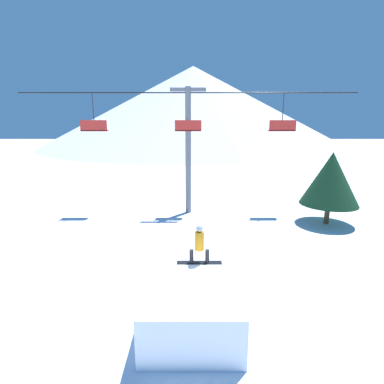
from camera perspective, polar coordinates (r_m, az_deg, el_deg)
name	(u,v)px	position (r m, az deg, el deg)	size (l,w,h in m)	color
ground_plane	(202,337)	(10.14, 1.97, -25.86)	(220.00, 220.00, 0.00)	white
mountain_ridge	(193,107)	(84.02, 0.28, 15.88)	(79.28, 79.28, 20.76)	silver
snow_ramp	(192,306)	(10.07, -0.03, -20.82)	(2.92, 3.58, 1.51)	white
snowboarder	(200,244)	(10.61, 1.48, -9.91)	(1.59, 0.32, 1.42)	black
chairlift	(188,139)	(20.88, -0.68, 10.12)	(22.58, 0.44, 8.70)	slate
pine_tree_near	(331,179)	(20.63, 24.97, 2.31)	(3.57, 3.57, 4.61)	#4C3823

